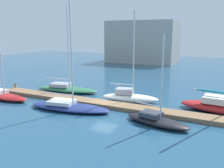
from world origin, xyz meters
TOP-DOWN VIEW (x-y plane):
  - ground_plane at (0.00, 0.00)m, footprint 120.00×120.00m
  - dock_pier at (0.00, 0.00)m, footprint 28.86×1.82m
  - dock_piling_near_end at (-14.03, 0.76)m, footprint 0.28×0.28m
  - sailboat_0 at (-12.07, -2.98)m, footprint 7.57×2.07m
  - sailboat_1 at (-7.37, 3.20)m, footprint 8.92×3.63m
  - sailboat_2 at (-2.59, -2.79)m, footprint 8.94×3.83m
  - sailboat_3 at (1.96, 2.48)m, footprint 6.66×3.02m
  - sailboat_4 at (6.52, -2.73)m, footprint 5.99×3.02m
  - harbor_building_distant at (-8.95, 39.37)m, footprint 17.58×11.24m

SIDE VIEW (x-z plane):
  - ground_plane at x=0.00m, z-range 0.00..0.00m
  - dock_pier at x=0.00m, z-range 0.00..0.40m
  - sailboat_4 at x=6.52m, z-range -3.39..4.25m
  - sailboat_2 at x=-2.59m, z-range -5.42..6.31m
  - sailboat_0 at x=-12.07m, z-range -4.23..5.17m
  - sailboat_1 at x=-7.37m, z-range -5.03..6.00m
  - dock_piling_near_end at x=-14.03m, z-range 0.00..1.06m
  - sailboat_3 at x=1.96m, z-range -4.39..5.65m
  - harbor_building_distant at x=-8.95m, z-range 0.00..10.74m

